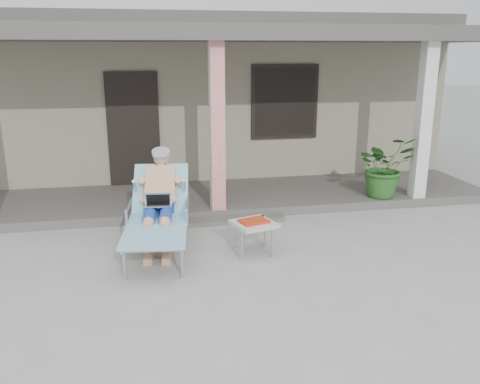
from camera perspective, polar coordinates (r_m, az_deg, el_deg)
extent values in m
plane|color=#9E9E99|center=(6.31, 0.52, -8.94)|extent=(60.00, 60.00, 0.00)
cube|color=gray|center=(12.23, -5.67, 10.34)|extent=(10.00, 5.00, 3.00)
cube|color=#474442|center=(12.18, -5.89, 18.09)|extent=(10.40, 5.40, 0.30)
cube|color=black|center=(9.70, -11.86, 6.90)|extent=(0.95, 0.06, 2.10)
cube|color=black|center=(10.02, 5.04, 10.04)|extent=(1.20, 0.06, 1.30)
cube|color=black|center=(10.02, 5.05, 10.04)|extent=(1.32, 0.05, 1.42)
cube|color=#605B56|center=(9.06, -3.27, -0.69)|extent=(10.00, 2.00, 0.15)
cube|color=red|center=(7.94, -2.58, 7.18)|extent=(0.22, 0.22, 2.61)
cube|color=silver|center=(9.13, 19.89, 7.39)|extent=(0.22, 0.22, 2.61)
cube|color=#474442|center=(8.70, -3.57, 17.32)|extent=(10.00, 2.30, 0.24)
cube|color=#605B56|center=(7.99, -2.13, -3.24)|extent=(2.00, 0.30, 0.07)
cylinder|color=#B7B7BC|center=(6.19, -12.85, -7.86)|extent=(0.05, 0.05, 0.40)
cylinder|color=#B7B7BC|center=(6.12, -6.53, -7.81)|extent=(0.05, 0.05, 0.40)
cylinder|color=#B7B7BC|center=(7.48, -11.34, -3.58)|extent=(0.05, 0.05, 0.40)
cylinder|color=#B7B7BC|center=(7.43, -6.16, -3.50)|extent=(0.05, 0.05, 0.40)
cube|color=#B7B7BC|center=(6.54, -9.40, -4.34)|extent=(0.82, 1.38, 0.03)
cube|color=#85C4CF|center=(6.53, -9.41, -4.13)|extent=(0.93, 1.44, 0.04)
cube|color=#B7B7BC|center=(7.37, -8.87, 0.06)|extent=(0.74, 0.70, 0.53)
cube|color=#85C4CF|center=(7.36, -8.88, 0.34)|extent=(0.85, 0.79, 0.60)
cylinder|color=#9F9FA2|center=(7.55, -8.86, 4.44)|extent=(0.29, 0.29, 0.14)
cube|color=silver|center=(6.91, -9.16, -1.38)|extent=(0.38, 0.29, 0.25)
cube|color=beige|center=(6.72, 1.57, -3.59)|extent=(0.64, 0.64, 0.04)
cylinder|color=#B7B7BC|center=(6.57, 0.19, -6.06)|extent=(0.04, 0.04, 0.39)
cylinder|color=#B7B7BC|center=(6.66, 3.68, -5.79)|extent=(0.04, 0.04, 0.39)
cylinder|color=#B7B7BC|center=(6.95, -0.47, -4.82)|extent=(0.04, 0.04, 0.39)
cylinder|color=#B7B7BC|center=(7.03, 2.83, -4.59)|extent=(0.04, 0.04, 0.39)
cube|color=#BA3313|center=(6.71, 1.57, -3.30)|extent=(0.42, 0.36, 0.03)
cube|color=black|center=(6.84, 1.33, -2.98)|extent=(0.35, 0.13, 0.04)
imported|color=#26591E|center=(9.13, 15.91, 2.80)|extent=(1.07, 0.95, 1.07)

